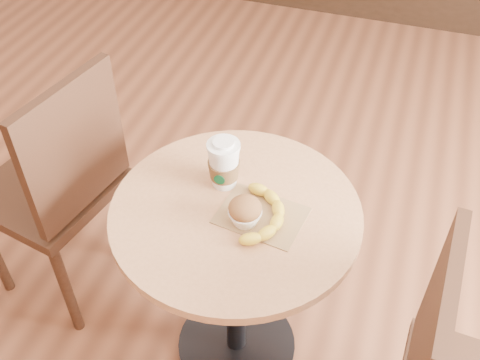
# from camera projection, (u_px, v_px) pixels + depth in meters

# --- Properties ---
(cafe_table) EXTENTS (0.73, 0.73, 0.75)m
(cafe_table) POSITION_uv_depth(u_px,v_px,m) (236.00, 254.00, 1.76)
(cafe_table) COLOR black
(cafe_table) RESTS_ON ground
(chair_left) EXTENTS (0.52, 0.52, 1.01)m
(chair_left) POSITION_uv_depth(u_px,v_px,m) (59.00, 185.00, 1.98)
(chair_left) COLOR #382013
(chair_left) RESTS_ON ground
(kraft_bag) EXTENTS (0.26, 0.21, 0.00)m
(kraft_bag) POSITION_uv_depth(u_px,v_px,m) (261.00, 215.00, 1.60)
(kraft_bag) COLOR olive
(kraft_bag) RESTS_ON cafe_table
(coffee_cup) EXTENTS (0.10, 0.10, 0.16)m
(coffee_cup) POSITION_uv_depth(u_px,v_px,m) (224.00, 165.00, 1.65)
(coffee_cup) COLOR white
(coffee_cup) RESTS_ON cafe_table
(muffin) EXTENTS (0.10, 0.10, 0.09)m
(muffin) POSITION_uv_depth(u_px,v_px,m) (245.00, 212.00, 1.55)
(muffin) COLOR white
(muffin) RESTS_ON kraft_bag
(banana) EXTENTS (0.18, 0.27, 0.04)m
(banana) POSITION_uv_depth(u_px,v_px,m) (263.00, 215.00, 1.57)
(banana) COLOR gold
(banana) RESTS_ON kraft_bag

